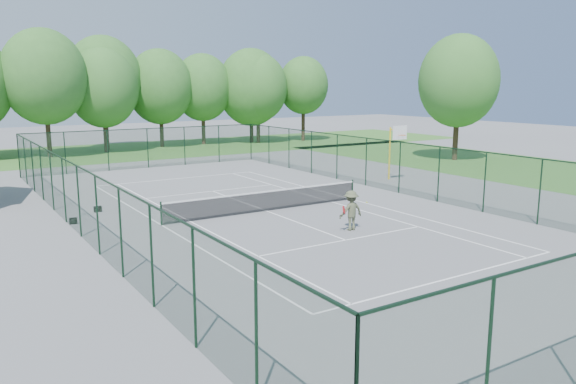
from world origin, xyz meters
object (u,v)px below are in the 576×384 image
at_px(tennis_net, 267,200).
at_px(tennis_player, 351,210).
at_px(basketball_goal, 395,142).
at_px(sports_bag_a, 73,221).

xyz_separation_m(tennis_net, tennis_player, (1.20, -5.22, 0.30)).
distance_m(tennis_net, basketball_goal, 12.55).
distance_m(basketball_goal, tennis_player, 13.90).
bearing_deg(tennis_net, tennis_player, -77.04).
bearing_deg(sports_bag_a, basketball_goal, 15.80).
relative_size(sports_bag_a, tennis_player, 0.16).
bearing_deg(sports_bag_a, tennis_player, -24.61).
height_order(sports_bag_a, tennis_player, tennis_player).
xyz_separation_m(sports_bag_a, tennis_player, (10.00, -7.68, 0.74)).
xyz_separation_m(tennis_net, basketball_goal, (11.88, 3.51, 1.99)).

